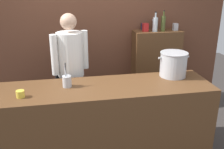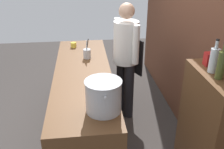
{
  "view_description": "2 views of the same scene",
  "coord_description": "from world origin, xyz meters",
  "views": [
    {
      "loc": [
        -0.44,
        -2.75,
        2.08
      ],
      "look_at": [
        0.13,
        0.35,
        0.91
      ],
      "focal_mm": 42.27,
      "sensor_mm": 36.0,
      "label": 1
    },
    {
      "loc": [
        2.88,
        0.03,
        2.24
      ],
      "look_at": [
        0.26,
        0.34,
        0.97
      ],
      "focal_mm": 40.85,
      "sensor_mm": 36.0,
      "label": 2
    }
  ],
  "objects": [
    {
      "name": "wine_bottle_clear",
      "position": [
        0.96,
        1.14,
        1.4
      ],
      "size": [
        0.08,
        0.08,
        0.3
      ],
      "color": "silver",
      "rests_on": "bar_cabinet"
    },
    {
      "name": "spice_tin_silver",
      "position": [
        1.31,
        1.18,
        1.34
      ],
      "size": [
        0.07,
        0.07,
        0.11
      ],
      "primitive_type": "cube",
      "color": "#B2B2B7",
      "rests_on": "bar_cabinet"
    },
    {
      "name": "spice_tin_red",
      "position": [
        0.82,
        1.18,
        1.34
      ],
      "size": [
        0.08,
        0.08,
        0.12
      ],
      "primitive_type": "cube",
      "color": "red",
      "rests_on": "bar_cabinet"
    },
    {
      "name": "stockpot_large",
      "position": [
        0.88,
        0.18,
        1.05
      ],
      "size": [
        0.4,
        0.34,
        0.31
      ],
      "color": "#B7BABF",
      "rests_on": "prep_counter"
    },
    {
      "name": "wine_glass_short",
      "position": [
        0.99,
        1.28,
        1.4
      ],
      "size": [
        0.07,
        0.07,
        0.16
      ],
      "color": "silver",
      "rests_on": "bar_cabinet"
    },
    {
      "name": "brick_back_panel",
      "position": [
        0.0,
        1.4,
        1.5
      ],
      "size": [
        4.4,
        0.1,
        3.0
      ],
      "primitive_type": "cube",
      "color": "brown",
      "rests_on": "ground_plane"
    },
    {
      "name": "butter_jar",
      "position": [
        -0.92,
        -0.13,
        0.94
      ],
      "size": [
        0.09,
        0.09,
        0.07
      ],
      "primitive_type": "cylinder",
      "color": "yellow",
      "rests_on": "prep_counter"
    },
    {
      "name": "chef",
      "position": [
        -0.38,
        0.61,
        0.96
      ],
      "size": [
        0.49,
        0.41,
        1.66
      ],
      "rotation": [
        0.0,
        0.0,
        3.59
      ],
      "color": "black",
      "rests_on": "ground_plane"
    },
    {
      "name": "prep_counter",
      "position": [
        0.0,
        0.0,
        0.45
      ],
      "size": [
        2.47,
        0.7,
        0.9
      ],
      "primitive_type": "cube",
      "color": "brown",
      "rests_on": "ground_plane"
    },
    {
      "name": "wine_bottle_olive",
      "position": [
        1.09,
        1.14,
        1.41
      ],
      "size": [
        0.07,
        0.07,
        0.32
      ],
      "color": "#475123",
      "rests_on": "bar_cabinet"
    },
    {
      "name": "spice_tin_navy",
      "position": [
        0.84,
        1.29,
        1.33
      ],
      "size": [
        0.09,
        0.09,
        0.1
      ],
      "primitive_type": "cube",
      "color": "navy",
      "rests_on": "bar_cabinet"
    },
    {
      "name": "bar_cabinet",
      "position": [
        1.02,
        1.19,
        0.64
      ],
      "size": [
        0.76,
        0.32,
        1.28
      ],
      "primitive_type": "cube",
      "color": "brown",
      "rests_on": "ground_plane"
    },
    {
      "name": "utensil_crock",
      "position": [
        -0.44,
        0.07,
        0.97
      ],
      "size": [
        0.1,
        0.1,
        0.28
      ],
      "color": "#B7BABF",
      "rests_on": "prep_counter"
    }
  ]
}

